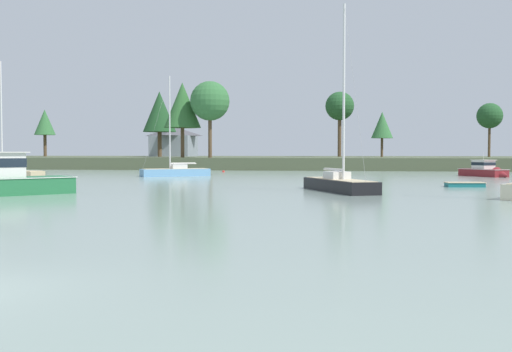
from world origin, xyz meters
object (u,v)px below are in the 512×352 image
at_px(sailboat_skyblue, 175,174).
at_px(cruiser_maroon, 487,173).
at_px(sailboat_sand, 7,177).
at_px(sailboat_black, 339,187).
at_px(dinghy_teal, 465,185).
at_px(mooring_buoy_red, 223,172).

distance_m(sailboat_skyblue, cruiser_maroon, 36.35).
distance_m(sailboat_skyblue, sailboat_sand, 18.32).
bearing_deg(sailboat_black, sailboat_sand, 157.85).
bearing_deg(sailboat_sand, dinghy_teal, -9.02).
distance_m(sailboat_black, mooring_buoy_red, 42.56).
height_order(cruiser_maroon, mooring_buoy_red, cruiser_maroon).
bearing_deg(mooring_buoy_red, dinghy_teal, -50.55).
bearing_deg(sailboat_skyblue, dinghy_teal, -30.83).
bearing_deg(sailboat_sand, sailboat_skyblue, 34.89).
bearing_deg(cruiser_maroon, mooring_buoy_red, 162.55).
bearing_deg(dinghy_teal, sailboat_sand, 170.98).
relative_size(sailboat_skyblue, sailboat_black, 0.89).
xyz_separation_m(dinghy_teal, sailboat_black, (-10.10, -6.91, 0.15)).
xyz_separation_m(cruiser_maroon, mooring_buoy_red, (-33.33, 10.48, -0.36)).
distance_m(sailboat_skyblue, dinghy_teal, 34.20).
xyz_separation_m(dinghy_teal, cruiser_maroon, (6.73, 21.85, 0.29)).
bearing_deg(sailboat_sand, cruiser_maroon, 16.15).
xyz_separation_m(dinghy_teal, sailboat_sand, (-44.39, 7.05, 0.13)).
relative_size(sailboat_sand, mooring_buoy_red, 30.59).
relative_size(sailboat_skyblue, dinghy_teal, 3.83).
bearing_deg(sailboat_black, dinghy_teal, 34.36).
xyz_separation_m(sailboat_skyblue, cruiser_maroon, (36.09, 4.32, 0.18)).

